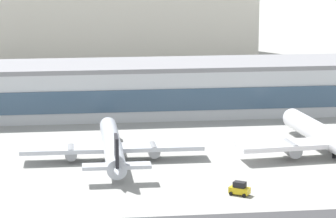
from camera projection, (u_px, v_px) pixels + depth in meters
terminal_building at (185, 87)px, 191.92m from camera, size 220.16×20.70×12.00m
distant_hotel_block at (86, 1)px, 283.15m from camera, size 115.52×32.68×39.00m
airliner_black_tail_gate_0 at (112, 148)px, 148.99m from camera, size 33.68×38.78×8.09m
airliner_red_tail_gate_1 at (334, 142)px, 151.29m from camera, size 36.78×45.44×9.49m
service_baggage_tug_2 at (240, 189)px, 129.13m from camera, size 3.55×3.15×2.20m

